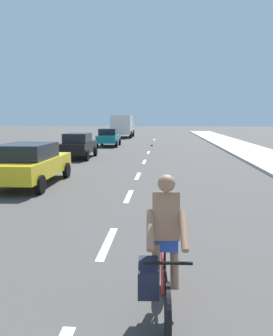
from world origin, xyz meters
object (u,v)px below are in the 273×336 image
parked_car_yellow (29,163)px  parked_car_teal (109,137)px  parked_car_black (78,145)px  delivery_truck (123,126)px  cyclist (162,253)px

parked_car_yellow → parked_car_teal: (0.14, 17.45, -0.01)m
parked_car_black → parked_car_teal: same height
parked_car_yellow → parked_car_black: (-0.29, 8.45, -0.01)m
parked_car_yellow → delivery_truck: bearing=90.2°
parked_car_teal → parked_car_yellow: bearing=-91.7°
cyclist → parked_car_yellow: size_ratio=0.40×
parked_car_teal → delivery_truck: bearing=90.5°
parked_car_black → delivery_truck: (0.01, 22.51, 0.67)m
parked_car_black → cyclist: bearing=-73.1°
cyclist → parked_car_teal: 25.99m
parked_car_yellow → parked_car_black: 8.45m
delivery_truck → parked_car_black: bearing=-90.9°
delivery_truck → parked_car_yellow: bearing=-90.4°
cyclist → parked_car_black: 17.36m
parked_car_black → parked_car_yellow: bearing=-88.9°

